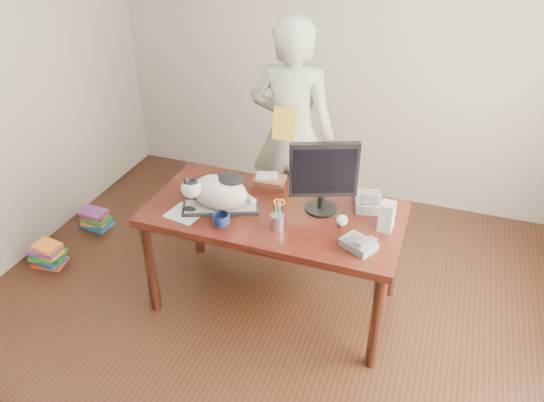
% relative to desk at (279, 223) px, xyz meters
% --- Properties ---
extents(room, '(4.50, 4.50, 4.50)m').
position_rel_desk_xyz_m(room, '(0.00, -0.68, 0.75)').
color(room, black).
rests_on(room, ground).
extents(desk, '(1.60, 0.80, 0.75)m').
position_rel_desk_xyz_m(desk, '(0.00, 0.00, 0.00)').
color(desk, black).
rests_on(desk, ground).
extents(keyboard, '(0.51, 0.35, 0.03)m').
position_rel_desk_xyz_m(keyboard, '(-0.33, -0.18, 0.16)').
color(keyboard, black).
rests_on(keyboard, desk).
extents(cat, '(0.44, 0.35, 0.26)m').
position_rel_desk_xyz_m(cat, '(-0.34, -0.18, 0.28)').
color(cat, silver).
rests_on(cat, keyboard).
extents(monitor, '(0.40, 0.26, 0.47)m').
position_rel_desk_xyz_m(monitor, '(0.28, 0.01, 0.41)').
color(monitor, black).
rests_on(monitor, desk).
extents(pen_cup, '(0.10, 0.10, 0.21)m').
position_rel_desk_xyz_m(pen_cup, '(0.08, -0.25, 0.21)').
color(pen_cup, gray).
rests_on(pen_cup, desk).
extents(mousepad, '(0.24, 0.22, 0.00)m').
position_rel_desk_xyz_m(mousepad, '(-0.51, -0.30, 0.15)').
color(mousepad, silver).
rests_on(mousepad, desk).
extents(mouse, '(0.10, 0.08, 0.04)m').
position_rel_desk_xyz_m(mouse, '(-0.49, -0.28, 0.17)').
color(mouse, black).
rests_on(mouse, mousepad).
extents(coffee_mug, '(0.15, 0.15, 0.09)m').
position_rel_desk_xyz_m(coffee_mug, '(-0.24, -0.35, 0.19)').
color(coffee_mug, '#0D1435').
rests_on(coffee_mug, desk).
extents(phone, '(0.23, 0.21, 0.08)m').
position_rel_desk_xyz_m(phone, '(0.58, -0.28, 0.18)').
color(phone, '#5E5E63').
rests_on(phone, desk).
extents(speaker, '(0.09, 0.10, 0.18)m').
position_rel_desk_xyz_m(speaker, '(0.68, -0.05, 0.24)').
color(speaker, '#A2A3A5').
rests_on(speaker, desk).
extents(baseball, '(0.07, 0.07, 0.07)m').
position_rel_desk_xyz_m(baseball, '(0.43, -0.10, 0.18)').
color(baseball, white).
rests_on(baseball, desk).
extents(book_stack, '(0.25, 0.20, 0.08)m').
position_rel_desk_xyz_m(book_stack, '(-0.14, 0.19, 0.18)').
color(book_stack, '#461712').
rests_on(book_stack, desk).
extents(calculator, '(0.22, 0.26, 0.07)m').
position_rel_desk_xyz_m(calculator, '(0.54, 0.17, 0.18)').
color(calculator, '#5E5E63').
rests_on(calculator, desk).
extents(person, '(0.66, 0.44, 1.77)m').
position_rel_desk_xyz_m(person, '(-0.15, 0.74, 0.28)').
color(person, silver).
rests_on(person, ground).
extents(held_book, '(0.17, 0.10, 0.23)m').
position_rel_desk_xyz_m(held_book, '(-0.15, 0.57, 0.45)').
color(held_book, gold).
rests_on(held_book, person).
extents(book_pile_a, '(0.27, 0.22, 0.18)m').
position_rel_desk_xyz_m(book_pile_a, '(-1.75, -0.28, -0.51)').
color(book_pile_a, red).
rests_on(book_pile_a, ground).
extents(book_pile_b, '(0.26, 0.20, 0.15)m').
position_rel_desk_xyz_m(book_pile_b, '(-1.72, 0.27, -0.53)').
color(book_pile_b, '#17468D').
rests_on(book_pile_b, ground).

